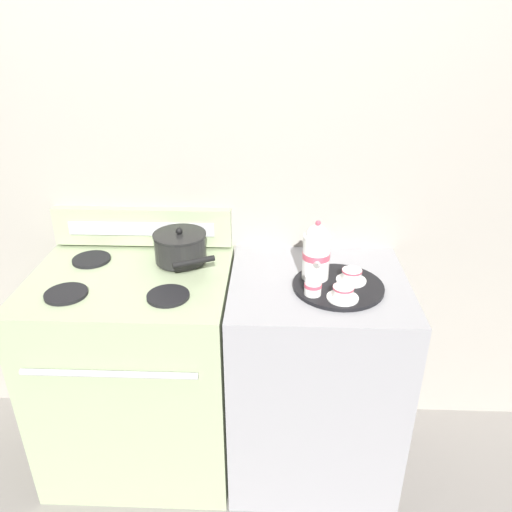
{
  "coord_description": "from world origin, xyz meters",
  "views": [
    {
      "loc": [
        0.21,
        -1.65,
        1.83
      ],
      "look_at": [
        0.15,
        0.05,
        0.99
      ],
      "focal_mm": 35.0,
      "sensor_mm": 36.0,
      "label": 1
    }
  ],
  "objects_px": {
    "teacup_left": "(343,293)",
    "teacup_right": "(352,276)",
    "serving_tray": "(338,286)",
    "stove": "(140,371)",
    "teapot": "(316,252)",
    "creamer_jug": "(313,285)",
    "saucepan": "(180,247)"
  },
  "relations": [
    {
      "from": "stove",
      "to": "teacup_right",
      "type": "height_order",
      "value": "teacup_right"
    },
    {
      "from": "teacup_right",
      "to": "creamer_jug",
      "type": "bearing_deg",
      "value": -146.31
    },
    {
      "from": "teacup_left",
      "to": "stove",
      "type": "bearing_deg",
      "value": 169.86
    },
    {
      "from": "stove",
      "to": "saucepan",
      "type": "distance_m",
      "value": 0.57
    },
    {
      "from": "teapot",
      "to": "creamer_jug",
      "type": "height_order",
      "value": "teapot"
    },
    {
      "from": "saucepan",
      "to": "creamer_jug",
      "type": "relative_size",
      "value": 4.21
    },
    {
      "from": "teapot",
      "to": "teacup_left",
      "type": "xyz_separation_m",
      "value": [
        0.09,
        -0.15,
        -0.08
      ]
    },
    {
      "from": "creamer_jug",
      "to": "teapot",
      "type": "bearing_deg",
      "value": 82.28
    },
    {
      "from": "teacup_left",
      "to": "teacup_right",
      "type": "relative_size",
      "value": 1.0
    },
    {
      "from": "serving_tray",
      "to": "teacup_right",
      "type": "relative_size",
      "value": 2.99
    },
    {
      "from": "saucepan",
      "to": "teacup_left",
      "type": "xyz_separation_m",
      "value": [
        0.62,
        -0.28,
        -0.03
      ]
    },
    {
      "from": "serving_tray",
      "to": "teacup_right",
      "type": "distance_m",
      "value": 0.07
    },
    {
      "from": "teacup_right",
      "to": "creamer_jug",
      "type": "relative_size",
      "value": 1.5
    },
    {
      "from": "teacup_left",
      "to": "saucepan",
      "type": "bearing_deg",
      "value": 155.72
    },
    {
      "from": "stove",
      "to": "teacup_right",
      "type": "distance_m",
      "value": 0.98
    },
    {
      "from": "stove",
      "to": "serving_tray",
      "type": "distance_m",
      "value": 0.92
    },
    {
      "from": "stove",
      "to": "creamer_jug",
      "type": "height_order",
      "value": "creamer_jug"
    },
    {
      "from": "teapot",
      "to": "creamer_jug",
      "type": "xyz_separation_m",
      "value": [
        -0.02,
        -0.12,
        -0.07
      ]
    },
    {
      "from": "stove",
      "to": "teapot",
      "type": "xyz_separation_m",
      "value": [
        0.72,
        0.01,
        0.57
      ]
    },
    {
      "from": "teacup_right",
      "to": "serving_tray",
      "type": "bearing_deg",
      "value": -150.83
    },
    {
      "from": "saucepan",
      "to": "serving_tray",
      "type": "distance_m",
      "value": 0.64
    },
    {
      "from": "stove",
      "to": "teapot",
      "type": "relative_size",
      "value": 3.96
    },
    {
      "from": "saucepan",
      "to": "teacup_right",
      "type": "relative_size",
      "value": 2.81
    },
    {
      "from": "serving_tray",
      "to": "teacup_left",
      "type": "bearing_deg",
      "value": -87.59
    },
    {
      "from": "creamer_jug",
      "to": "saucepan",
      "type": "bearing_deg",
      "value": 153.93
    },
    {
      "from": "saucepan",
      "to": "serving_tray",
      "type": "xyz_separation_m",
      "value": [
        0.61,
        -0.18,
        -0.06
      ]
    },
    {
      "from": "teacup_left",
      "to": "serving_tray",
      "type": "bearing_deg",
      "value": 92.41
    },
    {
      "from": "serving_tray",
      "to": "teapot",
      "type": "distance_m",
      "value": 0.15
    },
    {
      "from": "teacup_left",
      "to": "teapot",
      "type": "bearing_deg",
      "value": 120.17
    },
    {
      "from": "saucepan",
      "to": "creamer_jug",
      "type": "bearing_deg",
      "value": -26.07
    },
    {
      "from": "teacup_right",
      "to": "saucepan",
      "type": "bearing_deg",
      "value": 167.12
    },
    {
      "from": "serving_tray",
      "to": "teacup_left",
      "type": "relative_size",
      "value": 2.99
    }
  ]
}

